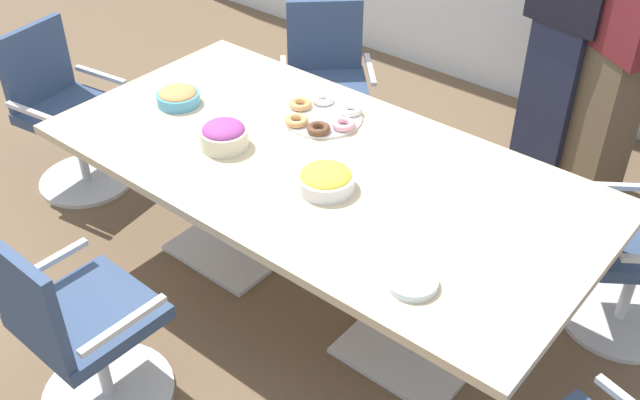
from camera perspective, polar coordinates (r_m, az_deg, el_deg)
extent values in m
cube|color=brown|center=(3.62, 0.00, -7.08)|extent=(10.00, 10.00, 0.01)
cube|color=#CCB793|center=(3.15, 0.00, 2.63)|extent=(2.40, 1.20, 0.04)
cube|color=silver|center=(3.89, -6.28, -3.30)|extent=(0.56, 0.56, 0.02)
cylinder|color=silver|center=(3.67, -6.64, 0.98)|extent=(0.09, 0.09, 0.69)
cube|color=silver|center=(3.39, 7.33, -10.90)|extent=(0.56, 0.56, 0.02)
cylinder|color=silver|center=(3.14, 7.83, -6.48)|extent=(0.09, 0.09, 0.69)
cylinder|color=silver|center=(3.73, 21.93, -8.39)|extent=(0.75, 0.75, 0.02)
cylinder|color=silver|center=(3.60, 22.69, -5.95)|extent=(0.05, 0.05, 0.41)
cube|color=silver|center=(3.57, 23.04, 0.91)|extent=(0.32, 0.24, 0.02)
cylinder|color=silver|center=(4.54, 0.50, 3.49)|extent=(0.76, 0.76, 0.02)
cylinder|color=silver|center=(4.43, 0.52, 5.82)|extent=(0.05, 0.05, 0.41)
cube|color=#33476B|center=(4.31, 0.53, 8.48)|extent=(0.65, 0.65, 0.06)
cube|color=#33476B|center=(4.40, 0.36, 12.53)|extent=(0.35, 0.33, 0.42)
cube|color=silver|center=(4.28, 3.87, 9.97)|extent=(0.27, 0.29, 0.02)
cube|color=silver|center=(4.25, -2.80, 9.80)|extent=(0.27, 0.29, 0.02)
cylinder|color=silver|center=(4.53, -17.41, 1.51)|extent=(0.61, 0.61, 0.02)
cylinder|color=silver|center=(4.42, -17.90, 3.79)|extent=(0.05, 0.05, 0.41)
cube|color=#33476B|center=(4.30, -18.48, 6.39)|extent=(0.52, 0.52, 0.06)
cube|color=#33476B|center=(4.35, -21.00, 9.75)|extent=(0.10, 0.44, 0.42)
cube|color=silver|center=(4.39, -16.49, 9.19)|extent=(0.37, 0.08, 0.02)
cube|color=silver|center=(4.12, -21.22, 6.27)|extent=(0.37, 0.08, 0.02)
cylinder|color=silver|center=(3.30, -15.88, -14.01)|extent=(0.55, 0.55, 0.02)
cylinder|color=silver|center=(3.15, -16.53, -11.50)|extent=(0.05, 0.05, 0.41)
cube|color=#33476B|center=(2.98, -17.30, -8.49)|extent=(0.47, 0.47, 0.06)
cube|color=#33476B|center=(2.76, -21.73, -7.11)|extent=(0.44, 0.05, 0.42)
cube|color=silver|center=(3.07, -20.28, -4.63)|extent=(0.04, 0.37, 0.02)
cube|color=silver|center=(2.74, -14.82, -9.23)|extent=(0.04, 0.37, 0.02)
cube|color=#232842|center=(4.45, 17.44, 7.50)|extent=(0.35, 0.26, 0.90)
cube|color=brown|center=(4.32, 20.81, 5.43)|extent=(0.38, 0.34, 0.85)
cylinder|color=#4C9EC6|center=(3.62, -10.81, 7.66)|extent=(0.21, 0.21, 0.06)
ellipsoid|color=tan|center=(3.61, -10.86, 8.05)|extent=(0.18, 0.18, 0.05)
cylinder|color=white|center=(2.97, 0.44, 1.43)|extent=(0.24, 0.24, 0.06)
ellipsoid|color=yellow|center=(2.95, 0.44, 1.93)|extent=(0.21, 0.21, 0.06)
cylinder|color=beige|center=(3.25, -7.36, 4.73)|extent=(0.21, 0.21, 0.08)
ellipsoid|color=#9E3D8E|center=(3.23, -7.42, 5.35)|extent=(0.19, 0.19, 0.07)
cylinder|color=white|center=(3.45, 0.21, 6.34)|extent=(0.37, 0.37, 0.01)
torus|color=pink|center=(3.35, 1.83, 5.83)|extent=(0.11, 0.11, 0.03)
torus|color=white|center=(3.47, 2.38, 6.94)|extent=(0.11, 0.11, 0.03)
torus|color=white|center=(3.55, 0.23, 7.74)|extent=(0.11, 0.11, 0.03)
torus|color=tan|center=(3.51, -1.49, 7.36)|extent=(0.11, 0.11, 0.03)
torus|color=tan|center=(3.38, -1.81, 6.11)|extent=(0.11, 0.11, 0.03)
torus|color=brown|center=(3.32, -0.11, 5.51)|extent=(0.11, 0.11, 0.03)
cylinder|color=white|center=(2.57, 7.05, -6.44)|extent=(0.18, 0.18, 0.01)
cylinder|color=silver|center=(2.56, 7.06, -6.34)|extent=(0.18, 0.18, 0.01)
cylinder|color=white|center=(2.56, 7.07, -6.25)|extent=(0.18, 0.18, 0.01)
cylinder|color=silver|center=(2.55, 7.08, -6.15)|extent=(0.18, 0.18, 0.01)
cylinder|color=white|center=(2.55, 7.09, -6.05)|extent=(0.18, 0.18, 0.01)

